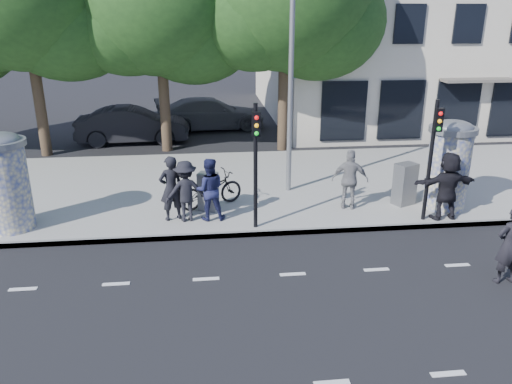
{
  "coord_description": "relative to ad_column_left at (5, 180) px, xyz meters",
  "views": [
    {
      "loc": [
        -1.96,
        -8.62,
        5.76
      ],
      "look_at": [
        -0.63,
        3.5,
        1.29
      ],
      "focal_mm": 35.0,
      "sensor_mm": 36.0,
      "label": 1
    }
  ],
  "objects": [
    {
      "name": "ground",
      "position": [
        7.2,
        -4.5,
        -1.54
      ],
      "size": [
        120.0,
        120.0,
        0.0
      ],
      "primitive_type": "plane",
      "color": "black",
      "rests_on": "ground"
    },
    {
      "name": "sidewalk",
      "position": [
        7.2,
        3.0,
        -1.46
      ],
      "size": [
        40.0,
        8.0,
        0.15
      ],
      "primitive_type": "cube",
      "color": "gray",
      "rests_on": "ground"
    },
    {
      "name": "curb",
      "position": [
        7.2,
        -0.95,
        -1.46
      ],
      "size": [
        40.0,
        0.1,
        0.16
      ],
      "primitive_type": "cube",
      "color": "slate",
      "rests_on": "ground"
    },
    {
      "name": "lane_dash_near",
      "position": [
        7.2,
        -6.7,
        -1.53
      ],
      "size": [
        32.0,
        0.12,
        0.01
      ],
      "primitive_type": "cube",
      "color": "silver",
      "rests_on": "ground"
    },
    {
      "name": "lane_dash_far",
      "position": [
        7.2,
        -3.1,
        -1.53
      ],
      "size": [
        32.0,
        0.12,
        0.01
      ],
      "primitive_type": "cube",
      "color": "silver",
      "rests_on": "ground"
    },
    {
      "name": "ad_column_left",
      "position": [
        0.0,
        0.0,
        0.0
      ],
      "size": [
        1.36,
        1.36,
        2.65
      ],
      "color": "beige",
      "rests_on": "sidewalk"
    },
    {
      "name": "ad_column_right",
      "position": [
        12.4,
        0.2,
        0.0
      ],
      "size": [
        1.36,
        1.36,
        2.65
      ],
      "color": "beige",
      "rests_on": "sidewalk"
    },
    {
      "name": "traffic_pole_near",
      "position": [
        6.6,
        -0.71,
        0.69
      ],
      "size": [
        0.22,
        0.31,
        3.4
      ],
      "color": "black",
      "rests_on": "sidewalk"
    },
    {
      "name": "traffic_pole_far",
      "position": [
        11.4,
        -0.71,
        0.69
      ],
      "size": [
        0.22,
        0.31,
        3.4
      ],
      "color": "black",
      "rests_on": "sidewalk"
    },
    {
      "name": "street_lamp",
      "position": [
        8.0,
        2.13,
        3.26
      ],
      "size": [
        0.25,
        0.93,
        8.0
      ],
      "color": "slate",
      "rests_on": "sidewalk"
    },
    {
      "name": "tree_near_left",
      "position": [
        3.7,
        8.2,
        4.53
      ],
      "size": [
        6.8,
        6.8,
        8.97
      ],
      "color": "#38281C",
      "rests_on": "ground"
    },
    {
      "name": "building",
      "position": [
        19.2,
        15.49,
        4.46
      ],
      "size": [
        20.3,
        15.85,
        12.0
      ],
      "color": "beige",
      "rests_on": "ground"
    },
    {
      "name": "ped_b",
      "position": [
        4.32,
        0.13,
        -0.46
      ],
      "size": [
        0.8,
        0.67,
        1.86
      ],
      "primitive_type": "imported",
      "rotation": [
        0.0,
        0.0,
        3.52
      ],
      "color": "black",
      "rests_on": "sidewalk"
    },
    {
      "name": "ped_c",
      "position": [
        5.37,
        0.03,
        -0.49
      ],
      "size": [
        0.89,
        0.7,
        1.79
      ],
      "primitive_type": "imported",
      "rotation": [
        0.0,
        0.0,
        3.17
      ],
      "color": "#1C1F46",
      "rests_on": "sidewalk"
    },
    {
      "name": "ped_d",
      "position": [
        4.72,
        0.02,
        -0.52
      ],
      "size": [
        1.23,
        0.84,
        1.74
      ],
      "primitive_type": "imported",
      "rotation": [
        0.0,
        0.0,
        3.33
      ],
      "color": "black",
      "rests_on": "sidewalk"
    },
    {
      "name": "ped_e",
      "position": [
        9.51,
        0.39,
        -0.48
      ],
      "size": [
        1.19,
        0.87,
        1.81
      ],
      "primitive_type": "imported",
      "rotation": [
        0.0,
        0.0,
        2.87
      ],
      "color": "gray",
      "rests_on": "sidewalk"
    },
    {
      "name": "ped_f",
      "position": [
        12.0,
        -0.65,
        -0.41
      ],
      "size": [
        1.85,
        0.78,
        1.96
      ],
      "primitive_type": "imported",
      "rotation": [
        0.0,
        0.0,
        3.21
      ],
      "color": "black",
      "rests_on": "sidewalk"
    },
    {
      "name": "man_road",
      "position": [
        11.85,
        -3.94,
        -0.63
      ],
      "size": [
        0.69,
        0.48,
        1.81
      ],
      "primitive_type": "imported",
      "rotation": [
        0.0,
        0.0,
        3.22
      ],
      "color": "black",
      "rests_on": "ground"
    },
    {
      "name": "bicycle",
      "position": [
        5.44,
        1.02,
        -0.85
      ],
      "size": [
        1.52,
        2.14,
        1.07
      ],
      "primitive_type": "imported",
      "rotation": [
        0.0,
        0.0,
        2.02
      ],
      "color": "black",
      "rests_on": "sidewalk"
    },
    {
      "name": "cabinet_left",
      "position": [
        5.35,
        0.75,
        -0.82
      ],
      "size": [
        0.65,
        0.56,
        1.14
      ],
      "primitive_type": "cube",
      "rotation": [
        0.0,
        0.0,
        -0.35
      ],
      "color": "slate",
      "rests_on": "sidewalk"
    },
    {
      "name": "cabinet_right",
      "position": [
        11.29,
        0.56,
        -0.75
      ],
      "size": [
        0.74,
        0.66,
        1.28
      ],
      "primitive_type": "cube",
      "rotation": [
        0.0,
        0.0,
        0.42
      ],
      "color": "slate",
      "rests_on": "sidewalk"
    },
    {
      "name": "car_mid",
      "position": [
        2.1,
        9.71,
        -0.72
      ],
      "size": [
        1.92,
        5.05,
        1.65
      ],
      "primitive_type": "imported",
      "rotation": [
        0.0,
        0.0,
        1.61
      ],
      "color": "black",
      "rests_on": "ground"
    },
    {
      "name": "car_right",
      "position": [
        5.67,
        12.17,
        -0.74
      ],
      "size": [
        2.94,
        5.72,
        1.59
      ],
      "primitive_type": "imported",
      "rotation": [
        0.0,
        0.0,
        1.71
      ],
      "color": "#5A5B61",
      "rests_on": "ground"
    }
  ]
}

